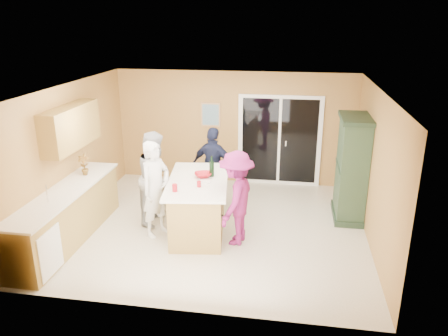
% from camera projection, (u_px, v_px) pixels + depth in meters
% --- Properties ---
extents(floor, '(5.50, 5.50, 0.00)m').
position_uv_depth(floor, '(215.00, 227.00, 8.20)').
color(floor, beige).
rests_on(floor, ground).
extents(ceiling, '(5.50, 5.00, 0.10)m').
position_uv_depth(ceiling, '(214.00, 88.00, 7.34)').
color(ceiling, white).
rests_on(ceiling, wall_back).
extents(wall_back, '(5.50, 0.10, 2.60)m').
position_uv_depth(wall_back, '(234.00, 128.00, 10.10)').
color(wall_back, '#E0B55C').
rests_on(wall_back, ground).
extents(wall_front, '(5.50, 0.10, 2.60)m').
position_uv_depth(wall_front, '(179.00, 223.00, 5.44)').
color(wall_front, '#E0B55C').
rests_on(wall_front, ground).
extents(wall_left, '(0.10, 5.00, 2.60)m').
position_uv_depth(wall_left, '(71.00, 154.00, 8.19)').
color(wall_left, '#E0B55C').
rests_on(wall_left, ground).
extents(wall_right, '(0.10, 5.00, 2.60)m').
position_uv_depth(wall_right, '(375.00, 170.00, 7.35)').
color(wall_right, '#E0B55C').
rests_on(wall_right, ground).
extents(left_cabinet_run, '(0.65, 3.05, 1.24)m').
position_uv_depth(left_cabinet_run, '(63.00, 220.00, 7.44)').
color(left_cabinet_run, '#A98A41').
rests_on(left_cabinet_run, floor).
extents(upper_cabinets, '(0.35, 1.60, 0.75)m').
position_uv_depth(upper_cabinets, '(71.00, 127.00, 7.78)').
color(upper_cabinets, '#A98A41').
rests_on(upper_cabinets, wall_left).
extents(sliding_door, '(1.90, 0.07, 2.10)m').
position_uv_depth(sliding_door, '(279.00, 141.00, 9.99)').
color(sliding_door, white).
rests_on(sliding_door, floor).
extents(framed_picture, '(0.46, 0.04, 0.56)m').
position_uv_depth(framed_picture, '(211.00, 115.00, 10.06)').
color(framed_picture, tan).
rests_on(framed_picture, wall_back).
extents(kitchen_island, '(1.28, 2.03, 1.01)m').
position_uv_depth(kitchen_island, '(198.00, 207.00, 7.90)').
color(kitchen_island, '#A98A41').
rests_on(kitchen_island, floor).
extents(green_hutch, '(0.58, 1.10, 2.02)m').
position_uv_depth(green_hutch, '(352.00, 170.00, 8.31)').
color(green_hutch, '#203323').
rests_on(green_hutch, floor).
extents(woman_white, '(0.66, 0.75, 1.74)m').
position_uv_depth(woman_white, '(156.00, 189.00, 7.67)').
color(woman_white, white).
rests_on(woman_white, floor).
extents(woman_grey, '(0.74, 0.92, 1.77)m').
position_uv_depth(woman_grey, '(156.00, 178.00, 8.18)').
color(woman_grey, '#ABABAE').
rests_on(woman_grey, floor).
extents(woman_navy, '(1.04, 0.65, 1.65)m').
position_uv_depth(woman_navy, '(214.00, 167.00, 8.94)').
color(woman_navy, '#191E37').
rests_on(woman_navy, floor).
extents(woman_magenta, '(0.81, 1.16, 1.65)m').
position_uv_depth(woman_magenta, '(236.00, 198.00, 7.40)').
color(woman_magenta, '#861D5B').
rests_on(woman_magenta, floor).
extents(serving_bowl, '(0.38, 0.38, 0.07)m').
position_uv_depth(serving_bowl, '(203.00, 175.00, 7.85)').
color(serving_bowl, '#AA121D').
rests_on(serving_bowl, kitchen_island).
extents(tulip_vase, '(0.22, 0.15, 0.41)m').
position_uv_depth(tulip_vase, '(84.00, 165.00, 8.09)').
color(tulip_vase, red).
rests_on(tulip_vase, left_cabinet_run).
extents(tumbler_near, '(0.09, 0.09, 0.13)m').
position_uv_depth(tumbler_near, '(175.00, 188.00, 7.19)').
color(tumbler_near, '#AA121D').
rests_on(tumbler_near, kitchen_island).
extents(tumbler_far, '(0.09, 0.09, 0.10)m').
position_uv_depth(tumbler_far, '(199.00, 184.00, 7.39)').
color(tumbler_far, '#AA121D').
rests_on(tumbler_far, kitchen_island).
extents(wine_bottle, '(0.09, 0.09, 0.38)m').
position_uv_depth(wine_bottle, '(212.00, 169.00, 7.85)').
color(wine_bottle, black).
rests_on(wine_bottle, kitchen_island).
extents(white_plate, '(0.22, 0.22, 0.01)m').
position_uv_depth(white_plate, '(205.00, 182.00, 7.61)').
color(white_plate, silver).
rests_on(white_plate, kitchen_island).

